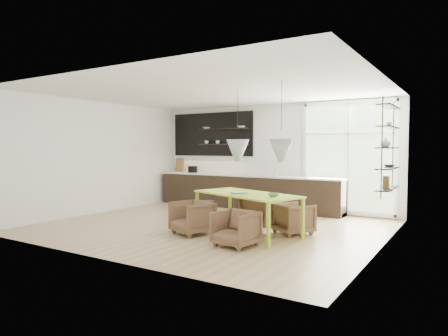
{
  "coord_description": "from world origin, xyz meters",
  "views": [
    {
      "loc": [
        4.77,
        -7.12,
        1.71
      ],
      "look_at": [
        -0.05,
        0.6,
        1.24
      ],
      "focal_mm": 32.0,
      "sensor_mm": 36.0,
      "label": 1
    }
  ],
  "objects_px": {
    "armchair_back_right": "(293,219)",
    "armchair_front_right": "(236,229)",
    "armchair_back_left": "(262,209)",
    "armchair_front_left": "(192,218)",
    "wire_stool": "(208,208)",
    "dining_table": "(247,196)"
  },
  "relations": [
    {
      "from": "armchair_back_left",
      "to": "armchair_front_right",
      "type": "distance_m",
      "value": 2.12
    },
    {
      "from": "armchair_back_right",
      "to": "armchair_front_left",
      "type": "relative_size",
      "value": 0.94
    },
    {
      "from": "dining_table",
      "to": "armchair_front_left",
      "type": "relative_size",
      "value": 3.36
    },
    {
      "from": "wire_stool",
      "to": "armchair_front_left",
      "type": "bearing_deg",
      "value": -68.87
    },
    {
      "from": "dining_table",
      "to": "armchair_back_right",
      "type": "bearing_deg",
      "value": 50.3
    },
    {
      "from": "armchair_back_right",
      "to": "armchair_front_right",
      "type": "relative_size",
      "value": 0.99
    },
    {
      "from": "armchair_back_right",
      "to": "wire_stool",
      "type": "relative_size",
      "value": 1.43
    },
    {
      "from": "armchair_back_right",
      "to": "wire_stool",
      "type": "bearing_deg",
      "value": 26.35
    },
    {
      "from": "armchair_front_right",
      "to": "wire_stool",
      "type": "relative_size",
      "value": 1.44
    },
    {
      "from": "armchair_front_left",
      "to": "wire_stool",
      "type": "distance_m",
      "value": 1.41
    },
    {
      "from": "dining_table",
      "to": "wire_stool",
      "type": "relative_size",
      "value": 5.13
    },
    {
      "from": "armchair_front_left",
      "to": "armchair_front_right",
      "type": "distance_m",
      "value": 1.28
    },
    {
      "from": "armchair_front_right",
      "to": "armchair_back_right",
      "type": "bearing_deg",
      "value": 80.17
    },
    {
      "from": "armchair_back_left",
      "to": "armchair_front_left",
      "type": "distance_m",
      "value": 1.8
    },
    {
      "from": "dining_table",
      "to": "armchair_back_left",
      "type": "height_order",
      "value": "dining_table"
    },
    {
      "from": "armchair_back_left",
      "to": "armchair_front_right",
      "type": "bearing_deg",
      "value": 112.3
    },
    {
      "from": "armchair_back_left",
      "to": "wire_stool",
      "type": "height_order",
      "value": "armchair_back_left"
    },
    {
      "from": "armchair_front_right",
      "to": "wire_stool",
      "type": "xyz_separation_m",
      "value": [
        -1.73,
        1.7,
        -0.01
      ]
    },
    {
      "from": "armchair_back_right",
      "to": "wire_stool",
      "type": "height_order",
      "value": "armchair_back_right"
    },
    {
      "from": "armchair_front_right",
      "to": "wire_stool",
      "type": "height_order",
      "value": "armchair_front_right"
    },
    {
      "from": "armchair_front_right",
      "to": "armchair_front_left",
      "type": "bearing_deg",
      "value": 170.28
    },
    {
      "from": "armchair_back_right",
      "to": "dining_table",
      "type": "bearing_deg",
      "value": 63.64
    }
  ]
}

